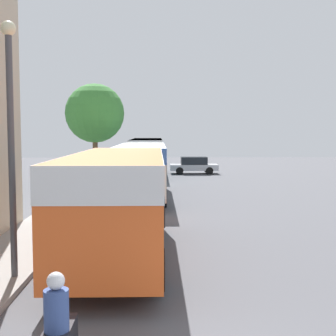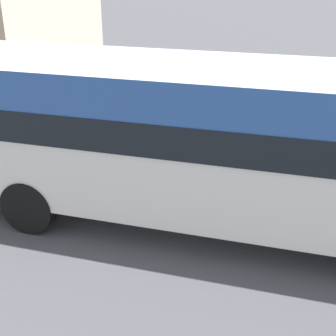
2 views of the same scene
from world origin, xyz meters
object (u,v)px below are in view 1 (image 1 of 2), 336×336
(bus_third_in_line, at_px, (147,152))
(pedestrian_near_curb, at_px, (94,164))
(bus_lead, at_px, (118,191))
(bus_following, at_px, (141,164))
(pedestrian_walking_away, at_px, (113,159))
(car_crossing, at_px, (194,165))

(bus_third_in_line, height_order, pedestrian_near_curb, bus_third_in_line)
(bus_lead, xyz_separation_m, bus_third_in_line, (0.24, 25.50, -0.01))
(bus_lead, height_order, pedestrian_near_curb, bus_lead)
(bus_following, relative_size, pedestrian_walking_away, 6.24)
(bus_lead, bearing_deg, bus_following, 88.82)
(pedestrian_near_curb, bearing_deg, bus_lead, -80.66)
(bus_following, bearing_deg, bus_third_in_line, 90.04)
(pedestrian_near_curb, height_order, pedestrian_walking_away, pedestrian_near_curb)
(pedestrian_near_curb, bearing_deg, bus_third_in_line, 20.64)
(bus_third_in_line, xyz_separation_m, car_crossing, (4.06, 1.52, -1.21))
(bus_lead, distance_m, car_crossing, 27.39)
(bus_lead, height_order, bus_third_in_line, bus_lead)
(bus_following, height_order, bus_third_in_line, bus_third_in_line)
(bus_lead, xyz_separation_m, car_crossing, (4.30, 27.02, -1.22))
(bus_third_in_line, distance_m, pedestrian_walking_away, 6.79)
(bus_following, distance_m, pedestrian_walking_away, 19.39)
(bus_lead, distance_m, pedestrian_walking_away, 31.49)
(car_crossing, distance_m, pedestrian_walking_away, 8.56)
(bus_following, distance_m, pedestrian_near_curb, 12.44)
(bus_following, xyz_separation_m, car_crossing, (4.05, 14.78, -1.15))
(bus_third_in_line, height_order, car_crossing, bus_third_in_line)
(bus_third_in_line, bearing_deg, pedestrian_near_curb, -159.36)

